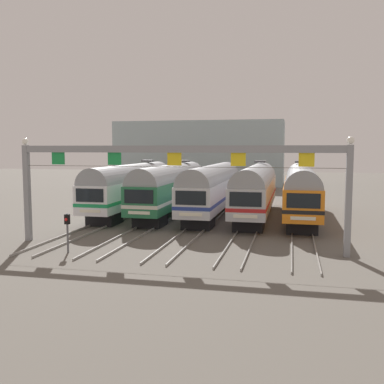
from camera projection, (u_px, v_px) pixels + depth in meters
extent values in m
plane|color=#5B564F|center=(212.00, 216.00, 41.09)|extent=(160.00, 160.00, 0.00)
cube|color=gray|center=(171.00, 194.00, 59.50)|extent=(0.07, 70.00, 0.15)
cube|color=gray|center=(182.00, 195.00, 59.18)|extent=(0.07, 70.00, 0.15)
cube|color=gray|center=(200.00, 195.00, 58.62)|extent=(0.07, 70.00, 0.15)
cube|color=gray|center=(211.00, 195.00, 58.30)|extent=(0.07, 70.00, 0.15)
cube|color=gray|center=(230.00, 196.00, 57.74)|extent=(0.07, 70.00, 0.15)
cube|color=gray|center=(241.00, 196.00, 57.42)|extent=(0.07, 70.00, 0.15)
cube|color=gray|center=(261.00, 197.00, 56.86)|extent=(0.07, 70.00, 0.15)
cube|color=gray|center=(272.00, 197.00, 56.54)|extent=(0.07, 70.00, 0.15)
cube|color=gray|center=(292.00, 197.00, 55.98)|extent=(0.07, 70.00, 0.15)
cube|color=gray|center=(304.00, 198.00, 55.66)|extent=(0.07, 70.00, 0.15)
cube|color=white|center=(131.00, 190.00, 42.63)|extent=(2.85, 18.00, 2.35)
cube|color=#198C4C|center=(131.00, 194.00, 42.67)|extent=(2.88, 18.02, 0.28)
cylinder|color=gray|center=(131.00, 178.00, 42.52)|extent=(2.74, 17.64, 2.74)
cube|color=black|center=(90.00, 195.00, 33.84)|extent=(2.28, 0.06, 1.03)
cube|color=silver|center=(90.00, 211.00, 33.96)|extent=(1.71, 0.05, 0.24)
cube|color=black|center=(105.00, 218.00, 36.69)|extent=(2.28, 2.60, 1.05)
cube|color=black|center=(152.00, 200.00, 48.92)|extent=(2.28, 2.60, 1.05)
cube|color=#4C4C51|center=(148.00, 161.00, 47.25)|extent=(1.10, 1.10, 0.20)
cube|color=#236B42|center=(171.00, 191.00, 41.75)|extent=(2.85, 18.00, 2.35)
cube|color=silver|center=(171.00, 195.00, 41.79)|extent=(2.88, 18.02, 0.28)
cylinder|color=gray|center=(171.00, 179.00, 41.64)|extent=(2.74, 17.64, 2.74)
cube|color=black|center=(139.00, 197.00, 32.96)|extent=(2.28, 0.06, 1.03)
cube|color=silver|center=(139.00, 213.00, 33.08)|extent=(1.71, 0.05, 0.24)
cube|color=black|center=(150.00, 220.00, 35.81)|extent=(2.28, 2.60, 1.05)
cube|color=black|center=(187.00, 201.00, 48.03)|extent=(2.28, 2.60, 1.05)
cube|color=#4C4C51|center=(184.00, 161.00, 46.37)|extent=(1.10, 1.10, 0.20)
cube|color=silver|center=(212.00, 192.00, 40.87)|extent=(2.85, 18.00, 2.35)
cube|color=navy|center=(212.00, 196.00, 40.91)|extent=(2.88, 18.02, 0.28)
cylinder|color=gray|center=(213.00, 180.00, 40.76)|extent=(2.74, 17.64, 2.74)
cube|color=black|center=(191.00, 198.00, 32.08)|extent=(2.28, 0.06, 1.03)
cube|color=silver|center=(191.00, 215.00, 32.20)|extent=(1.71, 0.05, 0.24)
cube|color=black|center=(198.00, 221.00, 34.93)|extent=(2.28, 2.60, 1.05)
cube|color=black|center=(223.00, 202.00, 47.15)|extent=(2.28, 2.60, 1.05)
cube|color=#B2B5BA|center=(256.00, 193.00, 39.99)|extent=(2.85, 18.00, 2.35)
cube|color=#B21E1E|center=(256.00, 197.00, 40.03)|extent=(2.88, 18.02, 0.28)
cylinder|color=gray|center=(256.00, 180.00, 39.88)|extent=(2.74, 17.64, 2.74)
cube|color=black|center=(245.00, 199.00, 31.19)|extent=(2.28, 0.06, 1.03)
cube|color=silver|center=(245.00, 216.00, 31.32)|extent=(1.71, 0.05, 0.24)
cube|color=black|center=(249.00, 223.00, 34.05)|extent=(2.28, 2.60, 1.05)
cube|color=black|center=(260.00, 203.00, 46.27)|extent=(2.28, 2.60, 1.05)
cube|color=#4C4C51|center=(260.00, 162.00, 44.61)|extent=(1.10, 1.10, 0.20)
cube|color=orange|center=(301.00, 194.00, 39.11)|extent=(2.85, 18.00, 2.35)
cube|color=black|center=(301.00, 198.00, 39.15)|extent=(2.88, 18.02, 0.28)
cylinder|color=gray|center=(301.00, 181.00, 39.00)|extent=(2.74, 17.64, 2.74)
cube|color=black|center=(303.00, 201.00, 30.31)|extent=(2.28, 0.06, 1.03)
cube|color=silver|center=(303.00, 218.00, 30.44)|extent=(1.71, 0.05, 0.24)
cube|color=black|center=(302.00, 225.00, 33.17)|extent=(2.28, 2.60, 1.05)
cube|color=black|center=(299.00, 204.00, 45.39)|extent=(2.28, 2.60, 1.05)
cube|color=#4C4C51|center=(301.00, 162.00, 43.73)|extent=(1.10, 1.10, 0.20)
cube|color=gray|center=(27.00, 193.00, 29.96)|extent=(0.36, 0.36, 6.50)
cube|color=gray|center=(348.00, 201.00, 25.38)|extent=(0.36, 0.36, 6.50)
cube|color=gray|center=(174.00, 149.00, 27.38)|extent=(20.74, 0.32, 0.44)
cube|color=#198C3F|center=(58.00, 158.00, 29.20)|extent=(0.90, 0.08, 0.80)
cube|color=#198C3F|center=(115.00, 159.00, 28.32)|extent=(0.90, 0.08, 0.80)
cube|color=yellow|center=(174.00, 159.00, 27.44)|extent=(0.90, 0.08, 0.80)
cube|color=yellow|center=(238.00, 159.00, 26.56)|extent=(0.90, 0.08, 0.80)
cube|color=yellow|center=(307.00, 160.00, 25.68)|extent=(0.90, 0.08, 0.80)
sphere|color=white|center=(25.00, 141.00, 29.62)|extent=(0.44, 0.44, 0.44)
sphere|color=white|center=(351.00, 140.00, 25.04)|extent=(0.44, 0.44, 0.44)
cylinder|color=#3F382D|center=(174.00, 167.00, 27.49)|extent=(20.74, 0.03, 0.03)
cylinder|color=#59595E|center=(68.00, 233.00, 26.61)|extent=(0.12, 0.12, 2.40)
cube|color=black|center=(67.00, 219.00, 26.52)|extent=(0.28, 0.24, 0.60)
sphere|color=red|center=(66.00, 220.00, 26.39)|extent=(0.18, 0.18, 0.18)
cube|color=#9EB2B7|center=(200.00, 153.00, 77.71)|extent=(28.90, 10.00, 10.88)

